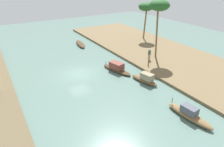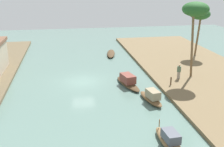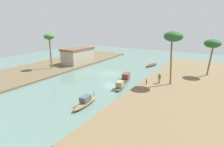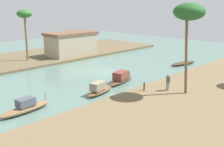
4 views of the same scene
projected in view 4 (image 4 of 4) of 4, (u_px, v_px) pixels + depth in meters
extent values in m
plane|color=slate|center=(104.00, 72.00, 34.99)|extent=(69.89, 69.89, 0.00)
cube|color=brown|center=(210.00, 96.00, 25.62)|extent=(42.17, 12.47, 0.31)
cube|color=brown|center=(43.00, 56.00, 44.27)|extent=(42.17, 12.47, 0.31)
ellipsoid|color=brown|center=(100.00, 91.00, 26.75)|extent=(3.81, 1.68, 0.49)
cube|color=gray|center=(98.00, 86.00, 26.30)|extent=(1.61, 1.13, 0.75)
ellipsoid|color=#47331E|center=(183.00, 63.00, 39.05)|extent=(4.76, 1.94, 0.42)
ellipsoid|color=#47331E|center=(121.00, 81.00, 30.47)|extent=(4.88, 2.22, 0.38)
cube|color=brown|center=(121.00, 75.00, 30.37)|extent=(2.07, 1.47, 0.83)
cylinder|color=#47331E|center=(129.00, 74.00, 32.13)|extent=(0.07, 0.07, 0.39)
ellipsoid|color=brown|center=(25.00, 109.00, 22.22)|extent=(4.62, 1.32, 0.54)
cube|color=#4C515B|center=(26.00, 102.00, 22.16)|extent=(1.47, 0.96, 0.62)
cylinder|color=brown|center=(45.00, 97.00, 23.58)|extent=(0.07, 0.07, 0.62)
cylinder|color=gray|center=(168.00, 86.00, 26.75)|extent=(0.45, 0.45, 0.78)
cube|color=#4C664C|center=(168.00, 79.00, 26.57)|extent=(0.39, 0.45, 0.62)
sphere|color=tan|center=(168.00, 75.00, 26.47)|extent=(0.21, 0.21, 0.21)
cylinder|color=#4C3823|center=(144.00, 87.00, 26.60)|extent=(0.14, 0.14, 0.84)
cylinder|color=brown|center=(186.00, 57.00, 25.32)|extent=(0.25, 0.62, 6.83)
ellipsoid|color=#235623|center=(189.00, 12.00, 24.32)|extent=(2.79, 2.79, 1.53)
cylinder|color=#7F6647|center=(26.00, 39.00, 39.93)|extent=(0.31, 0.35, 6.15)
ellipsoid|color=#2D6628|center=(24.00, 14.00, 39.05)|extent=(2.11, 2.11, 1.16)
cube|color=tan|center=(71.00, 45.00, 44.41)|extent=(7.53, 4.22, 3.18)
cube|color=brown|center=(71.00, 33.00, 43.97)|extent=(7.99, 4.47, 0.38)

